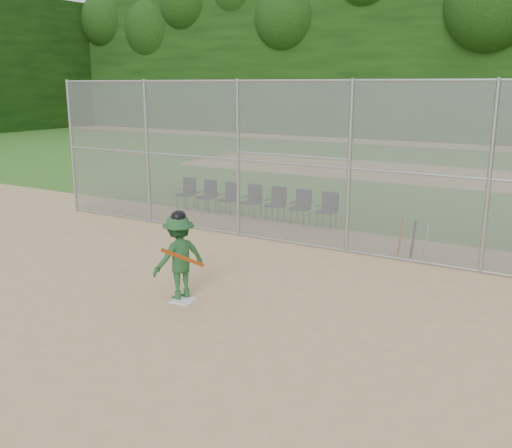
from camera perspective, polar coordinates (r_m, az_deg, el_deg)
The scene contains 15 objects.
ground at distance 9.97m, azimuth -7.39°, elevation -9.14°, with size 100.00×100.00×0.00m, color tan.
grass_strip at distance 26.13m, azimuth 17.55°, elevation 4.68°, with size 100.00×100.00×0.00m, color #2F651E.
dirt_patch_far at distance 26.13m, azimuth 17.55°, elevation 4.69°, with size 24.00×24.00×0.00m, color tan.
backstop_fence at distance 13.59m, azimuth 5.38°, elevation 6.15°, with size 16.09×0.09×4.00m.
treeline at distance 27.84m, azimuth 19.39°, elevation 16.44°, with size 81.00×60.00×11.00m.
home_plate at distance 10.63m, azimuth -7.29°, elevation -7.59°, with size 0.39×0.39×0.02m, color silver.
batter_at_plate at distance 10.53m, azimuth -7.69°, elevation -3.21°, with size 1.10×1.34×1.67m.
spare_bats at distance 13.53m, azimuth 15.44°, elevation -1.48°, with size 0.66×0.34×0.83m.
chair_0 at distance 18.27m, azimuth -7.05°, elevation 3.03°, with size 0.54×0.52×0.96m, color #0E1533, non-canonical shape.
chair_1 at distance 17.79m, azimuth -4.97°, elevation 2.79°, with size 0.54×0.52×0.96m, color #0E1533, non-canonical shape.
chair_2 at distance 17.34m, azimuth -2.78°, elevation 2.54°, with size 0.54×0.52×0.96m, color #0E1533, non-canonical shape.
chair_3 at distance 16.92m, azimuth -0.48°, elevation 2.27°, with size 0.54×0.52×0.96m, color #0E1533, non-canonical shape.
chair_4 at distance 16.53m, azimuth 1.93°, elevation 1.98°, with size 0.54×0.52×0.96m, color #0E1533, non-canonical shape.
chair_5 at distance 16.17m, azimuth 4.46°, elevation 1.68°, with size 0.54×0.52×0.96m, color #0E1533, non-canonical shape.
chair_6 at distance 15.84m, azimuth 7.09°, elevation 1.36°, with size 0.54×0.52×0.96m, color #0E1533, non-canonical shape.
Camera 1 is at (5.70, -7.21, 3.87)m, focal length 40.00 mm.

